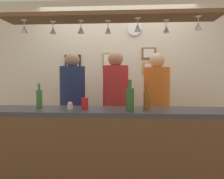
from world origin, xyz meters
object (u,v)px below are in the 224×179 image
(picture_frame_caricature, at_px, (73,65))
(picture_frame_crest, at_px, (108,61))
(person_left_navy_shirt, at_px, (73,102))
(bottle_champagne_green, at_px, (130,99))
(bottle_beer_amber_tall, at_px, (146,100))
(person_middle_red_shirt, at_px, (116,102))
(cupcake, at_px, (70,106))
(bottle_beer_green_import, at_px, (39,99))
(drink_can, at_px, (85,104))
(wall_clock, at_px, (135,29))
(picture_frame_lower_pair, at_px, (152,68))
(picture_frame_upper_small, at_px, (149,53))
(person_right_orange_shirt, at_px, (156,104))

(picture_frame_caricature, bearing_deg, picture_frame_crest, 0.00)
(person_left_navy_shirt, distance_m, bottle_champagne_green, 1.16)
(bottle_beer_amber_tall, bearing_deg, picture_frame_crest, 109.47)
(person_middle_red_shirt, relative_size, cupcake, 21.84)
(bottle_beer_green_import, distance_m, drink_can, 0.49)
(wall_clock, bearing_deg, picture_frame_crest, 179.15)
(cupcake, relative_size, wall_clock, 0.35)
(cupcake, xyz_separation_m, picture_frame_lower_pair, (0.96, 1.44, 0.44))
(picture_frame_lower_pair, distance_m, picture_frame_caricature, 1.28)
(person_middle_red_shirt, relative_size, picture_frame_upper_small, 7.74)
(person_left_navy_shirt, relative_size, bottle_beer_green_import, 6.52)
(picture_frame_lower_pair, xyz_separation_m, picture_frame_crest, (-0.69, 0.00, 0.12))
(picture_frame_upper_small, bearing_deg, bottle_beer_green_import, -131.05)
(picture_frame_caricature, bearing_deg, cupcake, -77.64)
(bottle_beer_green_import, relative_size, cupcake, 3.33)
(drink_can, relative_size, cupcake, 1.56)
(picture_frame_caricature, relative_size, wall_clock, 1.55)
(cupcake, bearing_deg, picture_frame_caricature, 102.36)
(person_right_orange_shirt, xyz_separation_m, drink_can, (-0.80, -0.82, 0.08))
(person_middle_red_shirt, bearing_deg, bottle_beer_amber_tall, -65.73)
(bottle_beer_green_import, xyz_separation_m, bottle_beer_amber_tall, (1.10, -0.01, -0.00))
(picture_frame_crest, distance_m, wall_clock, 0.65)
(bottle_beer_amber_tall, xyz_separation_m, picture_frame_upper_small, (0.14, 1.43, 0.61))
(person_left_navy_shirt, relative_size, wall_clock, 7.70)
(bottle_beer_green_import, distance_m, bottle_beer_amber_tall, 1.10)
(person_left_navy_shirt, distance_m, picture_frame_crest, 0.99)
(person_right_orange_shirt, height_order, wall_clock, wall_clock)
(wall_clock, bearing_deg, person_left_navy_shirt, -142.65)
(person_left_navy_shirt, relative_size, picture_frame_upper_small, 7.70)
(bottle_beer_amber_tall, relative_size, cupcake, 3.33)
(bottle_beer_green_import, bearing_deg, picture_frame_caricature, 89.50)
(person_middle_red_shirt, relative_size, picture_frame_lower_pair, 5.68)
(person_left_navy_shirt, distance_m, bottle_beer_amber_tall, 1.22)
(person_right_orange_shirt, distance_m, picture_frame_crest, 1.14)
(cupcake, relative_size, picture_frame_upper_small, 0.35)
(person_middle_red_shirt, xyz_separation_m, bottle_champagne_green, (0.19, -0.86, 0.12))
(bottle_champagne_green, height_order, picture_frame_caricature, picture_frame_caricature)
(person_left_navy_shirt, distance_m, picture_frame_lower_pair, 1.39)
(person_left_navy_shirt, height_order, picture_frame_upper_small, picture_frame_upper_small)
(person_middle_red_shirt, bearing_deg, bottle_beer_green_import, -134.16)
(picture_frame_caricature, xyz_separation_m, wall_clock, (1.00, -0.01, 0.57))
(bottle_beer_green_import, xyz_separation_m, cupcake, (0.33, -0.02, -0.07))
(bottle_champagne_green, xyz_separation_m, cupcake, (-0.60, 0.07, -0.08))
(bottle_beer_green_import, relative_size, bottle_champagne_green, 0.87)
(picture_frame_upper_small, bearing_deg, cupcake, -122.18)
(person_middle_red_shirt, height_order, picture_frame_caricature, picture_frame_caricature)
(picture_frame_upper_small, distance_m, wall_clock, 0.45)
(picture_frame_upper_small, bearing_deg, wall_clock, -178.43)
(person_right_orange_shirt, xyz_separation_m, bottle_beer_green_import, (-1.29, -0.77, 0.13))
(bottle_beer_green_import, height_order, drink_can, bottle_beer_green_import)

